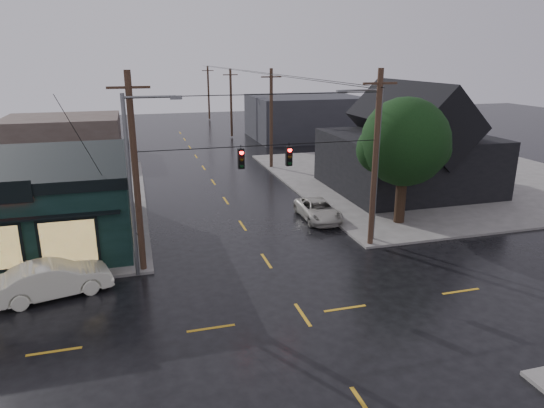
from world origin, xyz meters
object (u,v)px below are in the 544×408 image
object	(u,v)px
suv_silver	(318,210)
sedan_cream	(54,279)
utility_pole_nw	(144,271)
utility_pole_ne	(370,245)
corner_tree	(405,142)

from	to	relation	value
suv_silver	sedan_cream	bearing A→B (deg)	-155.05
utility_pole_nw	utility_pole_ne	bearing A→B (deg)	0.00
utility_pole_nw	sedan_cream	world-z (taller)	utility_pole_nw
corner_tree	sedan_cream	world-z (taller)	corner_tree
utility_pole_nw	suv_silver	size ratio (longest dim) A/B	2.10
suv_silver	corner_tree	bearing A→B (deg)	-24.73
utility_pole_nw	utility_pole_ne	world-z (taller)	same
corner_tree	utility_pole_ne	world-z (taller)	corner_tree
utility_pole_nw	sedan_cream	size ratio (longest dim) A/B	2.01
corner_tree	utility_pole_nw	xyz separation A→B (m)	(-16.62, -3.00, -5.49)
utility_pole_ne	corner_tree	bearing A→B (deg)	39.59
utility_pole_nw	utility_pole_ne	distance (m)	13.00
utility_pole_nw	suv_silver	xyz separation A→B (m)	(11.76, 5.34, 0.67)
corner_tree	sedan_cream	size ratio (longest dim) A/B	1.62
corner_tree	utility_pole_nw	size ratio (longest dim) A/B	0.81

